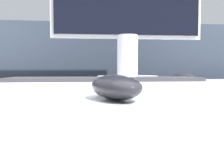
# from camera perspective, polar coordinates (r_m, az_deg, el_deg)

# --- Properties ---
(partition_panel) EXTENTS (5.00, 0.03, 1.00)m
(partition_panel) POSITION_cam_1_polar(r_m,az_deg,el_deg) (1.24, -4.74, -10.17)
(partition_panel) COLOR #333D4C
(partition_panel) RESTS_ON ground_plane
(computer_mouse_near) EXTENTS (0.08, 0.14, 0.03)m
(computer_mouse_near) POSITION_cam_1_polar(r_m,az_deg,el_deg) (0.36, 0.67, -0.60)
(computer_mouse_near) COLOR #232328
(computer_mouse_near) RESTS_ON desk
(keyboard) EXTENTS (0.43, 0.13, 0.02)m
(keyboard) POSITION_cam_1_polar(r_m,az_deg,el_deg) (0.57, -1.63, 0.24)
(keyboard) COLOR white
(keyboard) RESTS_ON desk
(computer_mouse_far) EXTENTS (0.06, 0.13, 0.03)m
(computer_mouse_far) POSITION_cam_1_polar(r_m,az_deg,el_deg) (0.92, 15.30, 1.49)
(computer_mouse_far) COLOR #232328
(computer_mouse_far) RESTS_ON desk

